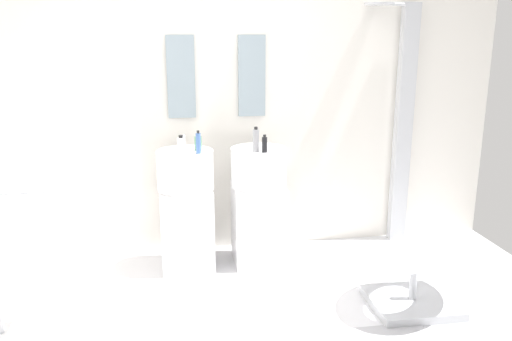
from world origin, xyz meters
TOP-DOWN VIEW (x-y plane):
  - rear_partition at (0.00, 1.65)m, footprint 4.80×0.10m
  - pedestal_sink_left at (-0.28, 1.24)m, footprint 0.43×0.43m
  - pedestal_sink_right at (0.28, 1.24)m, footprint 0.43×0.43m
  - vanity_mirror_left at (-0.28, 1.58)m, footprint 0.22×0.03m
  - vanity_mirror_right at (0.28, 1.58)m, footprint 0.22×0.03m
  - shower_column at (1.58, 1.53)m, footprint 0.49×0.24m
  - lounge_chair at (1.19, 0.34)m, footprint 1.05×1.05m
  - towel_rack at (-1.32, 0.45)m, footprint 0.37×0.22m
  - soap_bottle_green at (-0.18, 1.24)m, footprint 0.05×0.05m
  - soap_bottle_grey at (0.24, 1.13)m, footprint 0.05×0.05m
  - soap_bottle_blue at (-0.19, 1.13)m, footprint 0.04×0.04m
  - soap_bottle_black at (0.30, 1.09)m, footprint 0.04×0.04m
  - soap_bottle_white at (-0.31, 1.10)m, footprint 0.05×0.05m

SIDE VIEW (x-z plane):
  - lounge_chair at x=1.19m, z-range 0.03..0.67m
  - pedestal_sink_left at x=-0.28m, z-range -0.03..1.01m
  - pedestal_sink_right at x=0.28m, z-range -0.03..1.01m
  - towel_rack at x=-1.32m, z-range 0.15..1.10m
  - soap_bottle_green at x=-0.18m, z-range 0.94..1.06m
  - soap_bottle_black at x=0.30m, z-range 0.94..1.07m
  - soap_bottle_white at x=-0.31m, z-range 0.94..1.08m
  - soap_bottle_blue at x=-0.19m, z-range 0.94..1.11m
  - soap_bottle_grey at x=0.24m, z-range 0.94..1.13m
  - shower_column at x=1.58m, z-range 0.05..2.10m
  - rear_partition at x=0.00m, z-range 0.00..2.60m
  - vanity_mirror_left at x=-0.28m, z-range 1.14..1.79m
  - vanity_mirror_right at x=0.28m, z-range 1.14..1.79m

